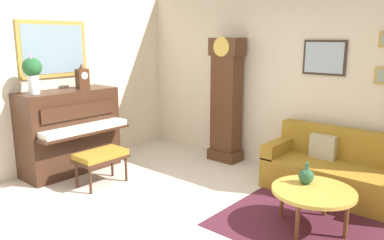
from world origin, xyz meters
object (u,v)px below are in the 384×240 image
object	(u,v)px
piano_bench	(101,157)
flower_vase	(32,71)
piano	(70,131)
couch	(341,172)
grandfather_clock	(226,104)
green_jug	(306,176)
coffee_table	(313,192)
mantel_clock	(82,77)

from	to	relation	value
piano_bench	flower_vase	world-z (taller)	flower_vase
piano	couch	world-z (taller)	piano
piano_bench	couch	bearing A→B (deg)	34.36
couch	flower_vase	xyz separation A→B (m)	(-3.48, -2.28, 1.26)
piano	grandfather_clock	distance (m)	2.49
piano	piano_bench	size ratio (longest dim) A/B	2.06
piano_bench	green_jug	size ratio (longest dim) A/B	2.92
piano	coffee_table	size ratio (longest dim) A/B	1.64
couch	piano_bench	bearing A→B (deg)	-145.64
mantel_clock	flower_vase	distance (m)	0.79
piano	flower_vase	size ratio (longest dim) A/B	2.48
grandfather_clock	flower_vase	xyz separation A→B (m)	(-1.48, -2.48, 0.61)
couch	coffee_table	size ratio (longest dim) A/B	2.16
piano	green_jug	world-z (taller)	piano
grandfather_clock	mantel_clock	world-z (taller)	grandfather_clock
coffee_table	green_jug	world-z (taller)	green_jug
grandfather_clock	piano	bearing A→B (deg)	-126.99
piano	grandfather_clock	world-z (taller)	grandfather_clock
piano_bench	green_jug	world-z (taller)	green_jug
piano_bench	green_jug	distance (m)	2.74
piano_bench	flower_vase	distance (m)	1.50
coffee_table	piano	bearing A→B (deg)	-168.87
mantel_clock	flower_vase	xyz separation A→B (m)	(-0.00, -0.78, 0.14)
piano_bench	green_jug	bearing A→B (deg)	17.99
grandfather_clock	coffee_table	distance (m)	2.49
coffee_table	mantel_clock	world-z (taller)	mantel_clock
couch	flower_vase	size ratio (longest dim) A/B	3.28
grandfather_clock	flower_vase	distance (m)	2.95
green_jug	grandfather_clock	bearing A→B (deg)	148.84
piano	piano_bench	distance (m)	0.85
piano_bench	mantel_clock	size ratio (longest dim) A/B	1.84
piano_bench	flower_vase	xyz separation A→B (m)	(-0.82, -0.46, 1.16)
grandfather_clock	green_jug	size ratio (longest dim) A/B	8.46
couch	coffee_table	xyz separation A→B (m)	(0.08, -1.08, 0.09)
couch	green_jug	distance (m)	1.00
mantel_clock	flower_vase	world-z (taller)	flower_vase
piano	green_jug	xyz separation A→B (m)	(3.42, 0.80, -0.11)
piano	grandfather_clock	xyz separation A→B (m)	(1.49, 1.97, 0.33)
grandfather_clock	green_jug	xyz separation A→B (m)	(1.93, -1.17, -0.44)
flower_vase	green_jug	world-z (taller)	flower_vase
grandfather_clock	couch	size ratio (longest dim) A/B	1.07
couch	flower_vase	bearing A→B (deg)	-146.71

